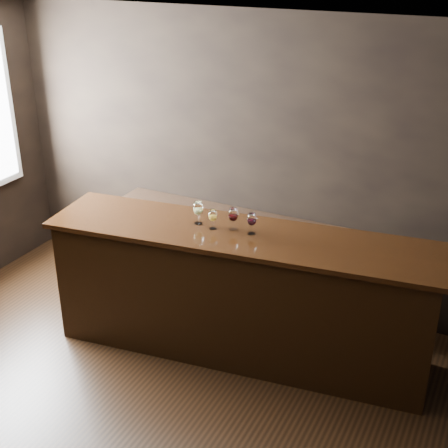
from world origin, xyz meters
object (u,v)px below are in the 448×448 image
at_px(glass_white, 198,209).
at_px(glass_amber, 213,216).
at_px(glass_red_b, 252,220).
at_px(back_bar_shelf, 234,256).
at_px(bar_counter, 240,296).
at_px(glass_red_a, 233,215).

xyz_separation_m(glass_white, glass_amber, (0.16, -0.04, -0.02)).
bearing_deg(glass_red_b, glass_amber, -170.52).
distance_m(back_bar_shelf, glass_white, 1.18).
height_order(glass_white, glass_red_b, glass_white).
distance_m(bar_counter, back_bar_shelf, 0.95).
distance_m(bar_counter, glass_white, 0.84).
distance_m(glass_red_a, glass_red_b, 0.17).
bearing_deg(glass_red_b, bar_counter, -160.03).
bearing_deg(back_bar_shelf, bar_counter, -61.23).
bearing_deg(bar_counter, back_bar_shelf, 111.73).
xyz_separation_m(back_bar_shelf, glass_amber, (0.21, -0.86, 0.82)).
relative_size(bar_counter, glass_white, 15.89).
height_order(bar_counter, glass_red_a, glass_red_a).
bearing_deg(back_bar_shelf, glass_white, -86.37).
bearing_deg(glass_amber, back_bar_shelf, 103.63).
height_order(back_bar_shelf, glass_white, glass_white).
xyz_separation_m(glass_red_a, glass_red_b, (0.17, -0.00, -0.01)).
height_order(glass_amber, glass_red_b, glass_red_b).
relative_size(glass_amber, glass_red_b, 0.93).
bearing_deg(glass_white, glass_amber, -13.20).
bearing_deg(glass_amber, glass_red_a, 19.50).
bearing_deg(glass_white, bar_counter, -1.51).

